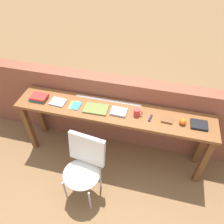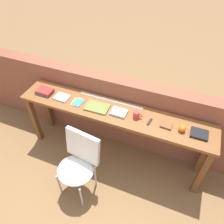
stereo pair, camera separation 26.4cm
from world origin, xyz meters
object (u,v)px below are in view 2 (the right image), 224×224
multitool_folded (150,122)px  sports_ball_small (182,129)px  chair_white_moulded (78,162)px  book_repair_rightmost (199,134)px  book_open_centre (97,107)px  magazine_cycling (62,97)px  leather_journal_brown (166,125)px  book_stack_leftmost (45,91)px  pamphlet_pile_colourful (77,102)px  mug (137,115)px

multitool_folded → sports_ball_small: (0.37, 0.00, 0.03)m
chair_white_moulded → book_repair_rightmost: (1.22, 0.62, 0.37)m
book_open_centre → book_repair_rightmost: book_repair_rightmost is taller
chair_white_moulded → magazine_cycling: size_ratio=4.61×
multitool_folded → leather_journal_brown: (0.19, 0.01, 0.00)m
book_stack_leftmost → multitool_folded: book_stack_leftmost is taller
leather_journal_brown → sports_ball_small: bearing=0.4°
book_open_centre → leather_journal_brown: leather_journal_brown is taller
multitool_folded → leather_journal_brown: bearing=3.6°
book_stack_leftmost → pamphlet_pile_colourful: (0.50, -0.01, -0.02)m
magazine_cycling → multitool_folded: bearing=3.7°
chair_white_moulded → sports_ball_small: bearing=30.3°
book_repair_rightmost → magazine_cycling: bearing=179.8°
leather_journal_brown → magazine_cycling: bearing=-175.7°
sports_ball_small → book_repair_rightmost: bearing=5.7°
multitool_folded → pamphlet_pile_colourful: bearing=-179.8°
multitool_folded → book_repair_rightmost: bearing=2.0°
mug → book_repair_rightmost: size_ratio=0.58×
chair_white_moulded → book_repair_rightmost: book_repair_rightmost is taller
magazine_cycling → book_open_centre: book_open_centre is taller
chair_white_moulded → multitool_folded: 0.96m
book_repair_rightmost → leather_journal_brown: bearing=-179.5°
book_repair_rightmost → sports_ball_small: bearing=-175.1°
magazine_cycling → book_stack_leftmost: bearing=-177.3°
chair_white_moulded → pamphlet_pile_colourful: bearing=116.3°
chair_white_moulded → book_stack_leftmost: bearing=142.4°
chair_white_moulded → mug: size_ratio=8.10×
magazine_cycling → mug: mug is taller
pamphlet_pile_colourful → leather_journal_brown: size_ratio=1.38×
mug → sports_ball_small: size_ratio=1.38×
book_stack_leftmost → magazine_cycling: book_stack_leftmost is taller
book_stack_leftmost → leather_journal_brown: (1.65, 0.00, -0.02)m
book_stack_leftmost → multitool_folded: 1.45m
magazine_cycling → sports_ball_small: sports_ball_small is taller
leather_journal_brown → book_repair_rightmost: (0.36, 0.01, 0.00)m
leather_journal_brown → book_open_centre: bearing=-175.1°
book_open_centre → sports_ball_small: size_ratio=3.71×
book_open_centre → mug: (0.51, 0.02, 0.03)m
magazine_cycling → leather_journal_brown: (1.38, 0.01, 0.00)m
book_stack_leftmost → book_repair_rightmost: bearing=0.3°
book_open_centre → multitool_folded: (0.67, 0.00, -0.00)m
book_open_centre → multitool_folded: book_open_centre is taller
pamphlet_pile_colourful → magazine_cycling: bearing=178.5°
mug → multitool_folded: 0.17m
multitool_folded → leather_journal_brown: 0.19m
mug → leather_journal_brown: bearing=-1.3°
chair_white_moulded → book_open_centre: bearing=91.2°
multitool_folded → sports_ball_small: size_ratio=1.38×
sports_ball_small → mug: bearing=178.0°
book_repair_rightmost → chair_white_moulded: bearing=-153.7°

